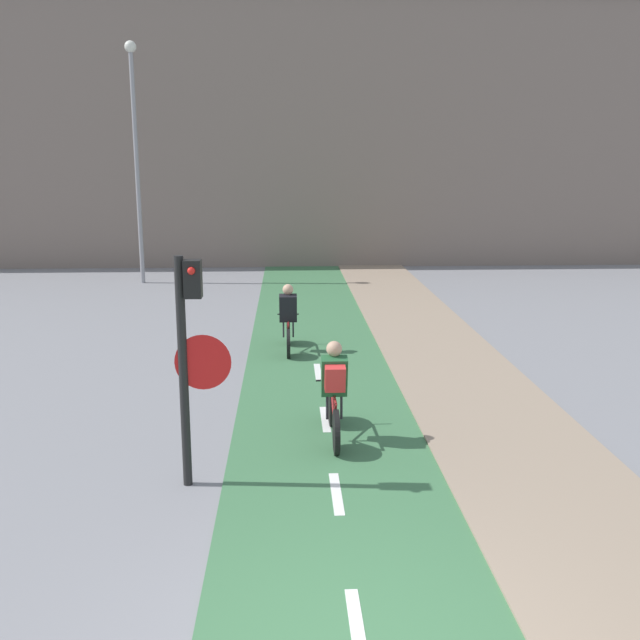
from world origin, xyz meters
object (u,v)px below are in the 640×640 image
Objects in this scene: traffic_light_pole at (190,345)px; cyclist_far at (288,321)px; cyclist_near at (334,393)px; street_lamp_far at (135,141)px.

cyclist_far is (1.16, 6.20, -1.10)m from traffic_light_pole.
cyclist_near reaches higher than cyclist_far.
cyclist_far is at bearing -62.02° from street_lamp_far.
street_lamp_far is at bearing 103.27° from traffic_light_pole.
cyclist_far is at bearing 97.34° from cyclist_near.
traffic_light_pole is 15.75m from street_lamp_far.
traffic_light_pole is 2.47m from cyclist_near.
traffic_light_pole is 1.69× the size of cyclist_far.
traffic_light_pole reaches higher than cyclist_far.
cyclist_near is at bearing -68.75° from street_lamp_far.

